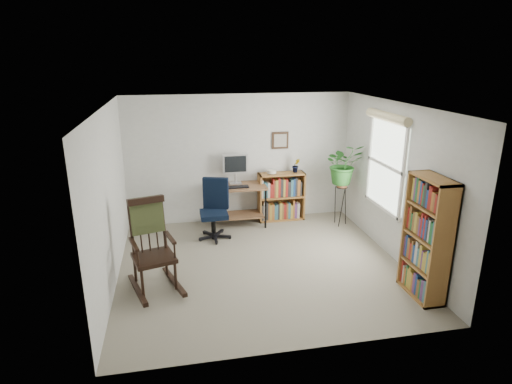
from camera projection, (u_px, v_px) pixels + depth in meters
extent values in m
cube|color=gray|center=(261.00, 265.00, 6.51)|extent=(4.20, 4.00, 0.00)
cube|color=white|center=(262.00, 106.00, 5.78)|extent=(4.20, 4.00, 0.00)
cube|color=silver|center=(240.00, 159.00, 8.01)|extent=(4.20, 0.00, 2.40)
cube|color=silver|center=(302.00, 249.00, 4.27)|extent=(4.20, 0.00, 2.40)
cube|color=silver|center=(109.00, 199.00, 5.76)|extent=(0.00, 4.00, 2.40)
cube|color=silver|center=(396.00, 182.00, 6.53)|extent=(0.00, 4.00, 2.40)
cube|color=black|center=(238.00, 187.00, 7.73)|extent=(0.40, 0.15, 0.02)
imported|color=#276824|center=(345.00, 144.00, 7.63)|extent=(1.69, 1.87, 1.46)
imported|color=#276824|center=(296.00, 169.00, 8.11)|extent=(0.13, 0.24, 0.11)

